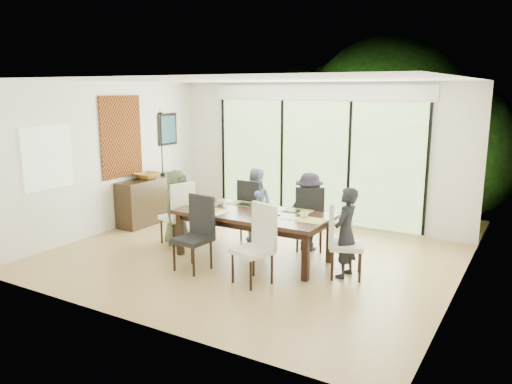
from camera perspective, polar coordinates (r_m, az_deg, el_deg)
The scene contains 62 objects.
floor at distance 7.80m, azimuth -0.94°, elevation -7.57°, with size 6.00×5.00×0.01m, color olive.
ceiling at distance 7.36m, azimuth -1.01°, elevation 12.76°, with size 6.00×5.00×0.01m, color white.
wall_back at distance 9.67m, azimuth 6.82°, elevation 4.39°, with size 6.00×0.02×2.70m, color silver.
wall_front at distance 5.52m, azimuth -14.68°, elevation -1.48°, with size 6.00×0.02×2.70m, color white.
wall_left at distance 9.37m, azimuth -16.92°, elevation 3.73°, with size 0.02×5.00×2.70m, color silver.
wall_right at distance 6.45m, azimuth 22.49°, elevation -0.11°, with size 0.02×5.00×2.70m, color beige.
glass_doors at distance 9.65m, azimuth 6.70°, elevation 3.48°, with size 4.20×0.02×2.30m, color #598C3F.
blinds_header at distance 9.55m, azimuth 6.86°, elevation 11.22°, with size 4.40×0.06×0.28m, color white.
mullion_a at distance 10.66m, azimuth -3.73°, elevation 4.31°, with size 0.05×0.04×2.30m, color black.
mullion_b at distance 9.94m, azimuth 2.98°, elevation 3.79°, with size 0.05×0.04×2.30m, color black.
mullion_c at distance 9.39m, azimuth 10.59°, elevation 3.13°, with size 0.05×0.04×2.30m, color black.
mullion_d at distance 9.02m, azimuth 18.98°, elevation 2.34°, with size 0.05×0.04×2.30m, color black.
side_window at distance 8.56m, azimuth -22.69°, elevation 3.62°, with size 0.02×0.90×1.00m, color #8CAD7F.
deck at distance 10.74m, azimuth 8.55°, elevation -2.53°, with size 6.00×1.80×0.10m, color #523B23.
rail_top at distance 11.34m, azimuth 10.16°, elevation 1.28°, with size 6.00×0.08×0.06m, color brown.
foliage_left at distance 12.84m, azimuth 4.29°, elevation 6.65°, with size 3.20×3.20×3.20m, color #14380F.
foliage_mid at distance 12.58m, azimuth 14.66°, elevation 7.84°, with size 4.00×4.00×4.00m, color #14380F.
foliage_right at distance 11.48m, azimuth 22.08°, elevation 4.31°, with size 2.80×2.80×2.80m, color #14380F.
foliage_far at distance 13.56m, azimuth 11.35°, elevation 7.49°, with size 3.60×3.60×3.60m, color #14380F.
table_top at distance 7.58m, azimuth -0.31°, elevation -2.53°, with size 2.35×1.08×0.06m, color black.
table_apron at distance 7.60m, azimuth -0.31°, elevation -3.18°, with size 2.16×0.88×0.10m, color black.
table_leg_fl at distance 7.93m, azimuth -8.66°, elevation -4.77°, with size 0.09×0.09×0.68m, color black.
table_leg_fr at distance 6.84m, azimuth 5.69°, elevation -7.41°, with size 0.09×0.09×0.68m, color black.
table_leg_bl at distance 8.59m, azimuth -5.05°, elevation -3.39°, with size 0.09×0.09×0.68m, color black.
table_leg_br at distance 7.59m, azimuth 8.43°, elevation -5.53°, with size 0.09×0.09×0.68m, color black.
chair_left_end at distance 8.46m, azimuth -9.09°, elevation -2.33°, with size 0.45×0.45×1.08m, color white, non-canonical shape.
chair_right_end at distance 7.00m, azimuth 10.34°, elevation -5.35°, with size 0.45×0.45×1.08m, color silver, non-canonical shape.
chair_far_left at distance 8.55m, azimuth 0.01°, elevation -2.03°, with size 0.45×0.45×1.08m, color black, non-canonical shape.
chair_far_right at distance 8.10m, azimuth 6.12°, elevation -2.87°, with size 0.45×0.45×1.08m, color black, non-canonical shape.
chair_near_left at distance 7.20m, azimuth -7.31°, elevation -4.78°, with size 0.45×0.45×1.08m, color black, non-canonical shape.
chair_near_right at distance 6.66m, azimuth -0.44°, elevation -6.06°, with size 0.45×0.45×1.08m, color silver, non-canonical shape.
person_left_end at distance 8.43m, azimuth -9.00°, elevation -1.73°, with size 0.59×0.37×1.27m, color #435035.
person_right_end at distance 6.98m, azimuth 10.22°, elevation -4.60°, with size 0.59×0.37×1.27m, color black.
person_far_left at distance 8.51m, azimuth -0.06°, elevation -1.44°, with size 0.59×0.37×1.27m, color #7E9CB7.
person_far_right at distance 8.06m, azimuth 6.08°, elevation -2.26°, with size 0.59×0.37×1.27m, color #241E2D.
placemat_left at distance 8.08m, azimuth -6.12°, elevation -1.45°, with size 0.43×0.31×0.01m, color #89AF3E.
placemat_right at distance 7.15m, azimuth 6.26°, elevation -3.22°, with size 0.43×0.31×0.01m, color #A8BD43.
placemat_far_l at distance 8.13m, azimuth -1.60°, elevation -1.31°, with size 0.43×0.31×0.01m, color #90AE3E.
placemat_far_r at distance 7.66m, azimuth 4.76°, elevation -2.17°, with size 0.43×0.31×0.01m, color olive.
placemat_paper at distance 7.62m, azimuth -5.03°, elevation -2.25°, with size 0.43×0.31×0.01m, color white.
tablet_far_l at distance 8.03m, azimuth -1.19°, elevation -1.40°, with size 0.26×0.18×0.01m, color black.
tablet_far_r at distance 7.63m, azimuth 4.26°, elevation -2.14°, with size 0.24×0.17×0.01m, color black.
papers at distance 7.20m, azimuth 4.28°, elevation -3.06°, with size 0.29×0.22×0.00m, color white.
platter_base at distance 7.61m, azimuth -5.03°, elevation -2.14°, with size 0.26×0.26×0.02m, color white.
platter_snacks at distance 7.61m, azimuth -5.04°, elevation -2.01°, with size 0.20×0.20×0.01m, color orange.
vase at distance 7.57m, azimuth 0.20°, elevation -1.85°, with size 0.08×0.08×0.12m, color silver.
hyacinth_stems at distance 7.55m, azimuth 0.20°, elevation -0.98°, with size 0.04×0.04×0.16m, color #337226.
hyacinth_blooms at distance 7.52m, azimuth 0.20°, elevation -0.25°, with size 0.11×0.11×0.11m, color #4E60C5.
laptop at distance 7.94m, azimuth -5.96°, elevation -1.61°, with size 0.32×0.21×0.03m, color silver.
cup_a at distance 8.05m, azimuth -4.06°, elevation -1.15°, with size 0.12×0.12×0.09m, color white.
cup_b at distance 7.40m, azimuth 0.29°, elevation -2.28°, with size 0.10×0.10×0.09m, color white.
cup_c at distance 7.28m, azimuth 5.51°, elevation -2.56°, with size 0.12×0.12×0.09m, color white.
book at distance 7.49m, azimuth 1.53°, elevation -2.41°, with size 0.16×0.22×0.02m, color white.
sideboard at distance 9.99m, azimuth -11.82°, elevation -0.87°, with size 0.44×1.55×0.87m, color black.
bowl at distance 9.82m, azimuth -12.33°, elevation 1.82°, with size 0.46×0.46×0.11m, color #936420.
candlestick_base at distance 10.16m, azimuth -10.61°, elevation 2.01°, with size 0.10×0.10×0.04m, color black.
candlestick_shaft at distance 10.08m, azimuth -10.74°, elevation 5.43°, with size 0.02×0.02×1.21m, color black.
candlestick_pan at distance 10.03m, azimuth -10.87°, elevation 8.84°, with size 0.10×0.10×0.03m, color black.
candle at distance 10.03m, azimuth -10.88°, elevation 9.17°, with size 0.03×0.03×0.10m, color silver.
tapestry at distance 9.58m, azimuth -15.13°, elevation 6.10°, with size 0.02×1.00×1.50m, color brown.
art_frame at distance 10.52m, azimuth -10.08°, elevation 7.07°, with size 0.03×0.55×0.65m, color black.
art_canvas at distance 10.51m, azimuth -9.99°, elevation 7.07°, with size 0.01×0.45×0.55m, color #1A4453.
Camera 1 is at (3.83, -6.28, 2.58)m, focal length 35.00 mm.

